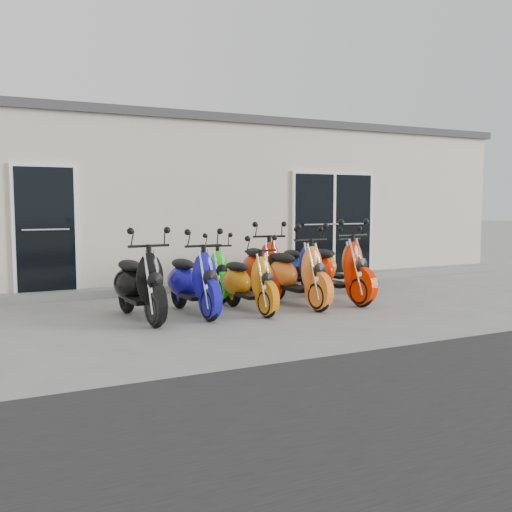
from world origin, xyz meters
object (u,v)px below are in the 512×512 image
at_px(scooter_front_orange_a, 248,273).
at_px(scooter_back_green, 210,265).
at_px(scooter_front_red, 334,260).
at_px(scooter_back_yellow, 336,258).
at_px(scooter_front_orange_b, 296,264).
at_px(scooter_front_blue, 193,271).
at_px(scooter_back_red, 262,258).
at_px(scooter_front_black, 139,273).
at_px(scooter_back_blue, 300,259).

bearing_deg(scooter_front_orange_a, scooter_back_green, 89.10).
bearing_deg(scooter_front_red, scooter_back_yellow, 47.21).
distance_m(scooter_front_orange_a, scooter_front_orange_b, 0.91).
distance_m(scooter_front_blue, scooter_back_red, 1.96).
bearing_deg(scooter_front_blue, scooter_back_red, 28.72).
bearing_deg(scooter_front_red, scooter_front_black, 173.54).
xyz_separation_m(scooter_front_orange_b, scooter_back_green, (-0.98, 1.22, -0.09)).
xyz_separation_m(scooter_front_blue, scooter_back_green, (0.73, 1.17, -0.07)).
height_order(scooter_front_orange_a, scooter_back_green, scooter_front_orange_a).
relative_size(scooter_front_orange_a, scooter_front_red, 0.85).
height_order(scooter_front_black, scooter_front_blue, scooter_front_black).
height_order(scooter_front_orange_a, scooter_back_yellow, scooter_back_yellow).
height_order(scooter_front_orange_a, scooter_front_red, scooter_front_red).
distance_m(scooter_front_orange_b, scooter_back_green, 1.57).
xyz_separation_m(scooter_front_black, scooter_back_green, (1.55, 1.22, -0.08)).
distance_m(scooter_front_blue, scooter_front_orange_a, 0.84).
xyz_separation_m(scooter_back_green, scooter_back_blue, (1.74, -0.05, 0.04)).
relative_size(scooter_back_green, scooter_back_yellow, 0.95).
height_order(scooter_front_blue, scooter_front_orange_b, scooter_front_orange_b).
bearing_deg(scooter_front_orange_a, scooter_front_black, 170.96).
relative_size(scooter_front_blue, scooter_back_red, 0.96).
distance_m(scooter_back_green, scooter_back_blue, 1.74).
bearing_deg(scooter_back_blue, scooter_back_red, -167.28).
relative_size(scooter_front_blue, scooter_back_green, 1.11).
relative_size(scooter_front_orange_b, scooter_back_green, 1.15).
xyz_separation_m(scooter_front_blue, scooter_back_red, (1.66, 1.04, 0.02)).
bearing_deg(scooter_back_yellow, scooter_front_orange_a, -158.05).
distance_m(scooter_front_red, scooter_back_yellow, 1.35).
bearing_deg(scooter_front_orange_a, scooter_back_red, 51.18).
bearing_deg(scooter_back_red, scooter_front_orange_b, -78.68).
distance_m(scooter_back_green, scooter_back_red, 0.93).
xyz_separation_m(scooter_front_orange_a, scooter_back_yellow, (2.46, 1.31, 0.02)).
bearing_deg(scooter_front_orange_a, scooter_front_blue, 163.06).
relative_size(scooter_front_black, scooter_front_orange_a, 1.12).
relative_size(scooter_front_orange_b, scooter_back_yellow, 1.10).
bearing_deg(scooter_back_red, scooter_front_orange_a, -116.03).
bearing_deg(scooter_front_red, scooter_front_blue, 172.82).
height_order(scooter_front_red, scooter_back_blue, scooter_front_red).
bearing_deg(scooter_front_blue, scooter_back_blue, 20.78).
relative_size(scooter_front_orange_a, scooter_back_blue, 0.96).
height_order(scooter_front_black, scooter_back_yellow, scooter_front_black).
height_order(scooter_front_blue, scooter_front_orange_a, scooter_front_blue).
xyz_separation_m(scooter_front_orange_a, scooter_back_green, (-0.08, 1.35, -0.01)).
distance_m(scooter_back_red, scooter_back_blue, 0.82).
xyz_separation_m(scooter_front_black, scooter_front_orange_b, (2.53, -0.01, 0.00)).
relative_size(scooter_front_red, scooter_back_green, 1.20).
distance_m(scooter_front_red, scooter_back_red, 1.33).
height_order(scooter_front_black, scooter_front_orange_a, scooter_front_black).
bearing_deg(scooter_back_green, scooter_front_red, -31.56).
relative_size(scooter_front_red, scooter_back_red, 1.04).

